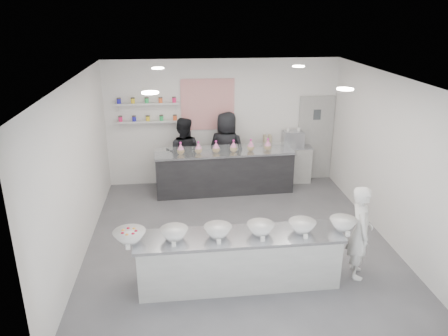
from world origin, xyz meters
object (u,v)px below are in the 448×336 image
(prep_counter, at_px, (239,260))
(woman_prep, at_px, (360,232))
(espresso_ledge, at_px, (286,165))
(espresso_machine, at_px, (293,139))
(staff_left, at_px, (183,154))
(back_bar, at_px, (225,173))
(staff_right, at_px, (227,151))

(prep_counter, height_order, woman_prep, woman_prep)
(espresso_ledge, distance_m, espresso_machine, 0.66)
(prep_counter, xyz_separation_m, staff_left, (-0.79, 3.91, 0.44))
(espresso_ledge, height_order, espresso_machine, espresso_machine)
(espresso_machine, distance_m, woman_prep, 4.07)
(prep_counter, distance_m, espresso_ledge, 4.47)
(prep_counter, relative_size, woman_prep, 2.04)
(prep_counter, xyz_separation_m, back_bar, (0.15, 3.61, 0.07))
(espresso_machine, xyz_separation_m, staff_right, (-1.63, -0.18, -0.17))
(staff_right, bearing_deg, espresso_ledge, -148.79)
(prep_counter, bearing_deg, espresso_machine, 64.69)
(prep_counter, bearing_deg, staff_right, 85.67)
(back_bar, relative_size, woman_prep, 2.07)
(back_bar, bearing_deg, prep_counter, -95.29)
(back_bar, height_order, staff_right, staff_right)
(espresso_ledge, xyz_separation_m, staff_left, (-2.51, -0.21, 0.42))
(espresso_ledge, bearing_deg, staff_left, -175.15)
(woman_prep, bearing_deg, espresso_ledge, 15.62)
(prep_counter, xyz_separation_m, woman_prep, (1.93, 0.06, 0.34))
(back_bar, xyz_separation_m, staff_left, (-0.94, 0.30, 0.38))
(woman_prep, bearing_deg, back_bar, 39.31)
(prep_counter, distance_m, staff_left, 4.01)
(espresso_ledge, xyz_separation_m, staff_right, (-1.49, -0.18, 0.47))
(espresso_ledge, height_order, staff_left, staff_left)
(back_bar, bearing_deg, woman_prep, -66.19)
(espresso_ledge, distance_m, staff_right, 1.58)
(staff_left, bearing_deg, espresso_machine, -162.83)
(espresso_machine, bearing_deg, woman_prep, -88.99)
(espresso_ledge, bearing_deg, staff_right, -173.13)
(prep_counter, bearing_deg, woman_prep, 0.85)
(espresso_machine, height_order, staff_left, staff_left)
(espresso_machine, xyz_separation_m, woman_prep, (0.07, -4.06, -0.32))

